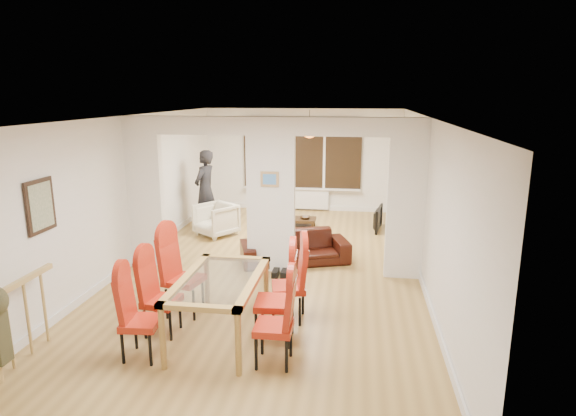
% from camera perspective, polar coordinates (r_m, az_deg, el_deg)
% --- Properties ---
extents(floor, '(5.00, 9.00, 0.01)m').
position_cam_1_polar(floor, '(8.37, -1.97, -7.30)').
color(floor, '#A17E41').
rests_on(floor, ground).
extents(room_walls, '(5.00, 9.00, 2.60)m').
position_cam_1_polar(room_walls, '(8.00, -2.05, 1.44)').
color(room_walls, silver).
rests_on(room_walls, floor).
extents(divider_wall, '(5.00, 0.18, 2.60)m').
position_cam_1_polar(divider_wall, '(8.00, -2.05, 1.44)').
color(divider_wall, white).
rests_on(divider_wall, floor).
extents(bay_window_blinds, '(3.00, 0.08, 1.80)m').
position_cam_1_polar(bay_window_blinds, '(12.31, 1.67, 6.59)').
color(bay_window_blinds, black).
rests_on(bay_window_blinds, room_walls).
extents(radiator, '(1.40, 0.08, 0.50)m').
position_cam_1_polar(radiator, '(12.47, 1.61, 1.08)').
color(radiator, white).
rests_on(radiator, floor).
extents(pendant_light, '(0.36, 0.36, 0.36)m').
position_cam_1_polar(pendant_light, '(11.09, 2.56, 9.20)').
color(pendant_light, orange).
rests_on(pendant_light, room_walls).
extents(stair_newel, '(0.40, 1.20, 1.10)m').
position_cam_1_polar(stair_newel, '(6.28, -28.83, -10.88)').
color(stair_newel, tan).
rests_on(stair_newel, floor).
extents(wall_poster, '(0.04, 0.52, 0.67)m').
position_cam_1_polar(wall_poster, '(6.71, -27.30, 0.22)').
color(wall_poster, gray).
rests_on(wall_poster, room_walls).
extents(pillar_photo, '(0.30, 0.03, 0.25)m').
position_cam_1_polar(pillar_photo, '(7.85, -2.19, 3.44)').
color(pillar_photo, '#4C8CD8').
rests_on(pillar_photo, divider_wall).
extents(dining_table, '(0.94, 1.68, 0.79)m').
position_cam_1_polar(dining_table, '(6.10, -8.01, -11.59)').
color(dining_table, olive).
rests_on(dining_table, floor).
extents(dining_chair_la, '(0.44, 0.44, 1.02)m').
position_cam_1_polar(dining_chair_la, '(5.81, -17.05, -12.16)').
color(dining_chair_la, '#A52210').
rests_on(dining_chair_la, floor).
extents(dining_chair_lb, '(0.46, 0.46, 1.02)m').
position_cam_1_polar(dining_chair_lb, '(6.28, -14.77, -9.98)').
color(dining_chair_lb, '#A52210').
rests_on(dining_chair_lb, floor).
extents(dining_chair_lc, '(0.55, 0.55, 1.15)m').
position_cam_1_polar(dining_chair_lc, '(6.73, -12.24, -7.67)').
color(dining_chair_lc, '#A52210').
rests_on(dining_chair_lc, floor).
extents(dining_chair_ra, '(0.42, 0.42, 1.04)m').
position_cam_1_polar(dining_chair_ra, '(5.45, -1.71, -13.18)').
color(dining_chair_ra, '#A52210').
rests_on(dining_chair_ra, floor).
extents(dining_chair_rb, '(0.49, 0.49, 1.16)m').
position_cam_1_polar(dining_chair_rb, '(5.90, -1.60, -10.36)').
color(dining_chair_rb, '#A52210').
rests_on(dining_chair_rb, floor).
extents(dining_chair_rc, '(0.51, 0.51, 1.08)m').
position_cam_1_polar(dining_chair_rc, '(6.43, 0.04, -8.69)').
color(dining_chair_rc, '#A52210').
rests_on(dining_chair_rc, floor).
extents(sofa, '(2.04, 1.33, 0.56)m').
position_cam_1_polar(sofa, '(8.62, 0.81, -4.70)').
color(sofa, black).
rests_on(sofa, floor).
extents(armchair, '(1.04, 1.04, 0.69)m').
position_cam_1_polar(armchair, '(10.36, -8.54, -1.37)').
color(armchair, beige).
rests_on(armchair, floor).
extents(person, '(0.72, 0.56, 1.75)m').
position_cam_1_polar(person, '(10.91, -9.79, 2.20)').
color(person, black).
rests_on(person, floor).
extents(television, '(0.90, 0.26, 0.51)m').
position_cam_1_polar(television, '(10.88, 10.25, -1.20)').
color(television, black).
rests_on(television, floor).
extents(coffee_table, '(0.93, 0.48, 0.21)m').
position_cam_1_polar(coffee_table, '(10.91, 0.85, -1.75)').
color(coffee_table, black).
rests_on(coffee_table, floor).
extents(bottle, '(0.07, 0.07, 0.29)m').
position_cam_1_polar(bottle, '(10.92, -0.34, -0.38)').
color(bottle, '#143F19').
rests_on(bottle, coffee_table).
extents(bowl, '(0.23, 0.23, 0.06)m').
position_cam_1_polar(bowl, '(10.82, 2.04, -1.15)').
color(bowl, black).
rests_on(bowl, coffee_table).
extents(shoes, '(0.25, 0.27, 0.10)m').
position_cam_1_polar(shoes, '(8.06, -0.96, -7.73)').
color(shoes, black).
rests_on(shoes, floor).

